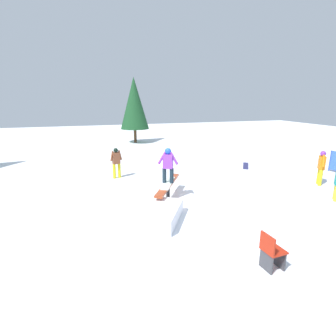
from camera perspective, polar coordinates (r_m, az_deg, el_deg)
name	(u,v)px	position (r m, az deg, el deg)	size (l,w,h in m)	color
ground_plane	(168,200)	(10.04, 0.00, -6.88)	(60.00, 60.00, 0.00)	white
rail_feature	(168,186)	(9.85, 0.00, -3.88)	(2.49, 1.64, 0.65)	black
snow_kicker_ramp	(154,214)	(8.34, -3.02, -9.92)	(1.80, 1.50, 0.46)	white
main_rider_on_rail	(168,166)	(9.64, 0.00, 0.35)	(1.50, 0.96, 1.35)	white
bystander_brown	(116,161)	(12.73, -11.18, 1.43)	(0.29, 0.59, 1.47)	gold
bystander_orange	(321,166)	(13.32, 30.39, 0.38)	(0.62, 0.46, 1.53)	yellow
loose_snowboard_navy	(246,166)	(15.58, 16.55, 0.48)	(1.54, 0.28, 0.02)	navy
folding_chair	(272,253)	(6.53, 21.62, -16.73)	(0.47, 0.47, 0.88)	#3F3F44
pine_tree_far	(134,103)	(22.86, -7.37, 13.78)	(2.40, 2.40, 5.46)	#4C331E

